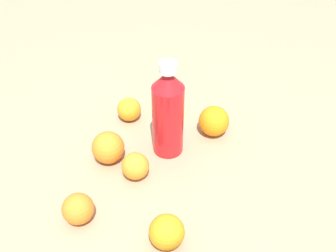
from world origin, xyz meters
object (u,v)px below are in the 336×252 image
at_px(water_bottle, 168,112).
at_px(orange_2, 135,166).
at_px(orange_3, 214,121).
at_px(orange_5, 129,109).
at_px(orange_4, 167,232).
at_px(orange_0, 78,209).
at_px(orange_1, 108,148).

xyz_separation_m(water_bottle, orange_2, (-0.05, -0.11, -0.09)).
xyz_separation_m(orange_2, orange_3, (0.15, 0.21, 0.01)).
bearing_deg(water_bottle, orange_5, -169.06).
xyz_separation_m(orange_4, orange_5, (-0.22, 0.36, -0.00)).
bearing_deg(orange_4, orange_0, 179.14).
bearing_deg(orange_4, orange_5, 121.27).
relative_size(water_bottle, orange_5, 3.92).
distance_m(orange_2, orange_4, 0.20).
height_order(water_bottle, orange_3, water_bottle).
bearing_deg(orange_0, orange_2, 64.06).
distance_m(water_bottle, orange_5, 0.19).
bearing_deg(orange_1, orange_0, -87.16).
height_order(water_bottle, orange_0, water_bottle).
bearing_deg(orange_1, orange_5, 92.69).
distance_m(orange_2, orange_3, 0.26).
height_order(orange_3, orange_5, orange_3).
bearing_deg(orange_3, orange_5, -178.09).
bearing_deg(orange_1, water_bottle, 30.82).
relative_size(orange_3, orange_4, 1.11).
xyz_separation_m(orange_0, orange_5, (-0.02, 0.36, -0.00)).
bearing_deg(water_bottle, orange_0, -71.77).
distance_m(orange_2, orange_5, 0.22).
height_order(water_bottle, orange_4, water_bottle).
relative_size(water_bottle, orange_2, 3.93).
bearing_deg(orange_3, water_bottle, -136.33).
distance_m(orange_1, orange_4, 0.29).
bearing_deg(water_bottle, orange_4, -31.08).
bearing_deg(orange_3, orange_1, -143.09).
distance_m(orange_1, orange_2, 0.09).
bearing_deg(orange_3, orange_0, -121.65).
height_order(water_bottle, orange_2, water_bottle).
relative_size(orange_3, orange_5, 1.23).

